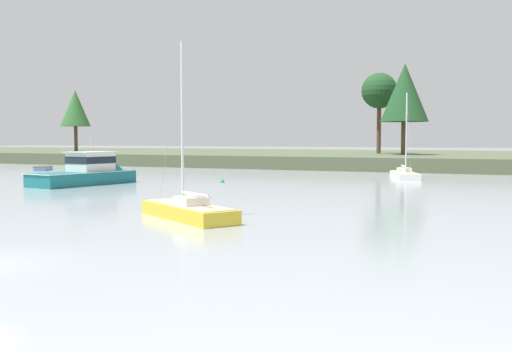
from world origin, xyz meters
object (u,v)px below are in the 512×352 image
object	(u,v)px
cruiser_teal	(95,177)
mooring_buoy_green	(222,182)
sailboat_white	(405,176)
sailboat_yellow	(188,215)
dinghy_skyblue	(43,169)
dinghy_orange	(90,168)

from	to	relation	value
cruiser_teal	mooring_buoy_green	bearing A→B (deg)	32.23
sailboat_white	sailboat_yellow	distance (m)	34.18
dinghy_skyblue	sailboat_white	bearing A→B (deg)	4.08
sailboat_white	mooring_buoy_green	distance (m)	18.39
dinghy_orange	sailboat_yellow	distance (m)	51.56
sailboat_white	sailboat_yellow	xyz separation A→B (m)	(-4.54, -33.88, 0.01)
mooring_buoy_green	dinghy_orange	bearing A→B (deg)	151.50
cruiser_teal	dinghy_skyblue	bearing A→B (deg)	143.60
cruiser_teal	mooring_buoy_green	world-z (taller)	cruiser_teal
sailboat_yellow	mooring_buoy_green	world-z (taller)	sailboat_yellow
cruiser_teal	dinghy_orange	world-z (taller)	cruiser_teal
dinghy_skyblue	dinghy_orange	bearing A→B (deg)	67.04
cruiser_teal	sailboat_white	size ratio (longest dim) A/B	1.25
cruiser_teal	sailboat_white	xyz separation A→B (m)	(23.26, 17.91, -0.43)
dinghy_skyblue	mooring_buoy_green	size ratio (longest dim) A/B	9.48
sailboat_yellow	dinghy_skyblue	distance (m)	49.54
sailboat_yellow	dinghy_skyblue	bearing A→B (deg)	141.58
dinghy_skyblue	mooring_buoy_green	bearing A→B (deg)	-16.87
cruiser_teal	sailboat_white	world-z (taller)	sailboat_white
sailboat_white	dinghy_skyblue	bearing A→B (deg)	-175.92
sailboat_white	dinghy_skyblue	size ratio (longest dim) A/B	2.27
cruiser_teal	dinghy_skyblue	size ratio (longest dim) A/B	2.83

